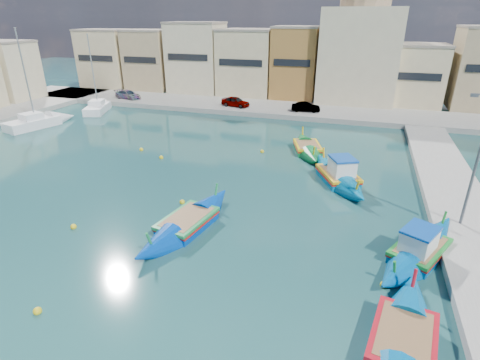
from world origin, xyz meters
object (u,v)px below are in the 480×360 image
at_px(luzzu_blue_cabin, 338,177).
at_px(yacht_midnorth, 47,121).
at_px(luzzu_blue_south, 188,223).
at_px(luzzu_green, 307,149).
at_px(luzzu_cyan_south, 402,343).
at_px(quay_street_lamp, 476,161).
at_px(church_block, 361,41).
at_px(yacht_north, 101,106).
at_px(luzzu_turquoise_cabin, 419,251).

distance_m(luzzu_blue_cabin, yacht_midnorth, 33.94).
bearing_deg(luzzu_blue_south, luzzu_green, 73.63).
bearing_deg(luzzu_cyan_south, luzzu_blue_south, 154.26).
bearing_deg(luzzu_blue_cabin, quay_street_lamp, -34.85).
relative_size(church_block, yacht_north, 1.84).
xyz_separation_m(church_block, yacht_north, (-32.26, -14.06, -8.00)).
bearing_deg(luzzu_blue_cabin, church_block, 90.33).
height_order(luzzu_cyan_south, yacht_midnorth, yacht_midnorth).
height_order(quay_street_lamp, luzzu_blue_cabin, quay_street_lamp).
height_order(quay_street_lamp, yacht_north, yacht_north).
height_order(quay_street_lamp, luzzu_cyan_south, quay_street_lamp).
bearing_deg(luzzu_blue_south, quay_street_lamp, 16.97).
height_order(luzzu_blue_cabin, luzzu_cyan_south, luzzu_blue_cabin).
bearing_deg(yacht_midnorth, yacht_north, 83.81).
height_order(luzzu_blue_cabin, luzzu_blue_south, luzzu_blue_cabin).
relative_size(quay_street_lamp, luzzu_turquoise_cabin, 0.90).
xyz_separation_m(luzzu_blue_cabin, luzzu_cyan_south, (3.59, -15.26, -0.11)).
height_order(luzzu_blue_south, yacht_midnorth, yacht_midnorth).
relative_size(church_block, quay_street_lamp, 2.39).
distance_m(luzzu_turquoise_cabin, yacht_midnorth, 40.98).
distance_m(church_block, quay_street_lamp, 35.04).
bearing_deg(luzzu_blue_cabin, luzzu_turquoise_cabin, -60.88).
relative_size(luzzu_blue_south, luzzu_cyan_south, 1.08).
bearing_deg(luzzu_green, yacht_north, 163.31).
bearing_deg(luzzu_green, church_block, 82.25).
height_order(luzzu_blue_cabin, luzzu_green, luzzu_blue_cabin).
height_order(luzzu_turquoise_cabin, luzzu_blue_south, luzzu_turquoise_cabin).
relative_size(luzzu_green, luzzu_cyan_south, 0.97).
relative_size(luzzu_turquoise_cabin, luzzu_cyan_south, 1.00).
bearing_deg(luzzu_green, luzzu_turquoise_cabin, -61.31).
xyz_separation_m(church_block, luzzu_cyan_south, (3.75, -44.19, -8.12)).
bearing_deg(quay_street_lamp, luzzu_turquoise_cabin, -124.59).
xyz_separation_m(yacht_north, yacht_midnorth, (-0.93, -8.60, 0.04)).
bearing_deg(luzzu_blue_south, luzzu_cyan_south, -25.74).
xyz_separation_m(luzzu_green, luzzu_blue_south, (-4.65, -15.84, -0.00)).
height_order(church_block, luzzu_cyan_south, church_block).
xyz_separation_m(quay_street_lamp, yacht_midnorth, (-40.63, 11.34, -3.89)).
distance_m(luzzu_green, yacht_north, 30.43).
xyz_separation_m(church_block, luzzu_blue_cabin, (0.17, -28.93, -8.01)).
relative_size(luzzu_cyan_south, yacht_north, 0.86).
xyz_separation_m(quay_street_lamp, luzzu_blue_cabin, (-7.28, 5.07, -3.94)).
relative_size(luzzu_blue_cabin, luzzu_blue_south, 0.96).
distance_m(luzzu_blue_cabin, yacht_north, 35.67).
relative_size(luzzu_blue_cabin, luzzu_cyan_south, 1.03).
bearing_deg(luzzu_cyan_south, church_block, 94.86).
bearing_deg(luzzu_blue_south, luzzu_blue_cabin, 50.77).
bearing_deg(church_block, yacht_midnorth, -145.67).
distance_m(quay_street_lamp, yacht_north, 44.60).
xyz_separation_m(church_block, quay_street_lamp, (7.44, -34.00, -4.07)).
bearing_deg(luzzu_turquoise_cabin, yacht_midnorth, 158.66).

